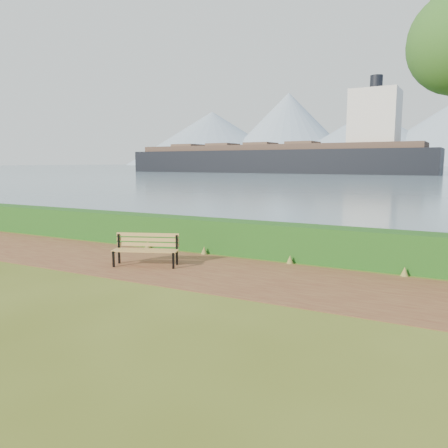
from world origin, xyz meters
The scene contains 7 objects.
ground centered at (0.00, 0.00, 0.00)m, with size 140.00×140.00×0.00m, color #4A5518.
path centered at (0.00, 0.30, 0.01)m, with size 40.00×3.40×0.01m, color brown.
hedge centered at (0.00, 2.60, 0.50)m, with size 32.00×0.85×1.00m, color #154714.
water centered at (0.00, 260.00, 0.01)m, with size 700.00×510.00×0.00m, color #455E70.
mountains centered at (-9.17, 406.05, 27.70)m, with size 585.00×190.00×70.00m.
bench centered at (-1.75, 0.09, 0.50)m, with size 1.78×1.07×0.86m.
cargo_ship centered at (-33.75, 98.19, 3.64)m, with size 80.94×15.97×24.43m.
Camera 1 is at (5.34, -9.10, 2.74)m, focal length 35.00 mm.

